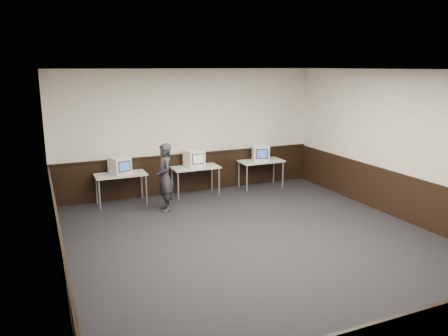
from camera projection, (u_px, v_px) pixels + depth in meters
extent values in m
plane|color=black|center=(262.00, 246.00, 8.11)|extent=(8.00, 8.00, 0.00)
plane|color=white|center=(265.00, 70.00, 7.38)|extent=(8.00, 8.00, 0.00)
plane|color=beige|center=(190.00, 132.00, 11.32)|extent=(7.00, 0.00, 7.00)
plane|color=beige|center=(53.00, 182.00, 6.39)|extent=(0.00, 8.00, 8.00)
plane|color=beige|center=(411.00, 148.00, 9.10)|extent=(0.00, 8.00, 8.00)
cube|color=black|center=(191.00, 173.00, 11.55)|extent=(6.98, 0.04, 1.00)
cube|color=black|center=(61.00, 252.00, 6.65)|extent=(0.04, 7.98, 1.00)
cube|color=black|center=(406.00, 198.00, 9.34)|extent=(0.04, 7.98, 1.00)
cube|color=black|center=(191.00, 154.00, 11.41)|extent=(6.98, 0.06, 0.04)
cube|color=beige|center=(121.00, 175.00, 10.42)|extent=(1.20, 0.60, 0.04)
cylinder|color=#999999|center=(99.00, 195.00, 10.07)|extent=(0.04, 0.04, 0.71)
cylinder|color=#999999|center=(146.00, 190.00, 10.50)|extent=(0.04, 0.04, 0.71)
cylinder|color=#999999|center=(97.00, 190.00, 10.52)|extent=(0.04, 0.04, 0.71)
cylinder|color=#999999|center=(142.00, 185.00, 10.94)|extent=(0.04, 0.04, 0.71)
cube|color=beige|center=(195.00, 167.00, 11.16)|extent=(1.20, 0.60, 0.04)
cylinder|color=#999999|center=(178.00, 186.00, 10.81)|extent=(0.04, 0.04, 0.71)
cylinder|color=#999999|center=(219.00, 182.00, 11.23)|extent=(0.04, 0.04, 0.71)
cylinder|color=#999999|center=(172.00, 181.00, 11.25)|extent=(0.04, 0.04, 0.71)
cylinder|color=#999999|center=(212.00, 177.00, 11.68)|extent=(0.04, 0.04, 0.71)
cube|color=beige|center=(261.00, 161.00, 11.89)|extent=(1.20, 0.60, 0.04)
cylinder|color=#999999|center=(247.00, 179.00, 11.54)|extent=(0.04, 0.04, 0.71)
cylinder|color=#999999|center=(283.00, 175.00, 11.97)|extent=(0.04, 0.04, 0.71)
cylinder|color=#999999|center=(239.00, 174.00, 11.99)|extent=(0.04, 0.04, 0.71)
cylinder|color=#999999|center=(274.00, 171.00, 12.42)|extent=(0.04, 0.04, 0.71)
cube|color=white|center=(120.00, 166.00, 10.33)|extent=(0.53, 0.55, 0.41)
cube|color=black|center=(124.00, 166.00, 10.16)|extent=(0.30, 0.12, 0.25)
cube|color=#3A68AC|center=(125.00, 166.00, 10.16)|extent=(0.26, 0.09, 0.21)
cube|color=white|center=(194.00, 158.00, 11.12)|extent=(0.49, 0.51, 0.43)
cube|color=black|center=(198.00, 159.00, 10.92)|extent=(0.32, 0.06, 0.26)
cube|color=beige|center=(198.00, 159.00, 10.91)|extent=(0.28, 0.04, 0.22)
cube|color=white|center=(261.00, 153.00, 11.80)|extent=(0.56, 0.57, 0.43)
cube|color=black|center=(262.00, 154.00, 11.57)|extent=(0.31, 0.12, 0.26)
cube|color=#35589E|center=(262.00, 154.00, 11.56)|extent=(0.27, 0.10, 0.22)
imported|color=#28272D|center=(165.00, 177.00, 9.93)|extent=(0.40, 0.59, 1.57)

